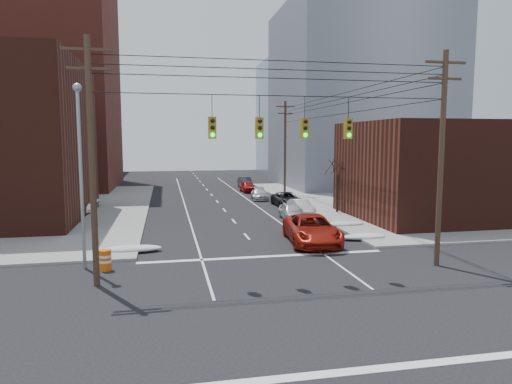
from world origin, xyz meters
name	(u,v)px	position (x,y,z in m)	size (l,w,h in m)	color
ground	(296,295)	(0.00, 0.00, 0.00)	(160.00, 160.00, 0.00)	black
sidewalk_ne	(461,198)	(27.00, 27.00, 0.07)	(40.00, 40.00, 0.15)	gray
building_brick_tall	(18,75)	(-24.00, 48.00, 15.00)	(24.00, 20.00, 30.00)	maroon
building_brick_far	(53,143)	(-26.00, 74.00, 6.00)	(22.00, 18.00, 12.00)	#471D15
building_office	(359,98)	(22.00, 44.00, 12.50)	(22.00, 20.00, 25.00)	gray
building_glass	(314,117)	(24.00, 70.00, 11.00)	(20.00, 18.00, 22.00)	gray
building_storefront	(451,171)	(18.00, 16.00, 4.00)	(16.00, 12.00, 8.00)	#471D15
utility_pole_left	(92,158)	(-8.50, 3.00, 5.78)	(2.20, 0.28, 11.00)	#473323
utility_pole_right	(441,155)	(8.50, 3.00, 5.78)	(2.20, 0.28, 11.00)	#473323
utility_pole_far	(285,146)	(8.50, 34.00, 5.78)	(2.20, 0.28, 11.00)	#473323
traffic_signals	(282,127)	(0.10, 2.97, 7.17)	(17.00, 0.42, 2.02)	black
street_light	(80,160)	(-9.50, 6.00, 5.54)	(0.44, 0.44, 9.32)	gray
bare_tree	(337,188)	(9.59, 20.00, 2.32)	(2.09, 2.20, 4.93)	black
snow_nw	(131,249)	(-7.40, 9.00, 0.21)	(3.50, 1.08, 0.42)	silver
snow_ne	(364,237)	(7.40, 9.50, 0.21)	(3.00, 1.08, 0.42)	silver
snow_east_far	(339,224)	(7.40, 14.00, 0.21)	(4.00, 1.08, 0.42)	silver
red_pickup	(312,229)	(3.71, 9.23, 0.89)	(2.97, 6.44, 1.79)	maroon
parked_car_a	(291,211)	(4.80, 17.93, 0.68)	(1.60, 3.97, 1.35)	silver
parked_car_b	(301,207)	(6.40, 20.48, 0.64)	(1.35, 3.86, 1.27)	silver
parked_car_c	(287,199)	(6.40, 25.17, 0.70)	(2.31, 5.02, 1.39)	black
parked_car_d	(260,194)	(4.80, 30.84, 0.62)	(1.73, 4.25, 1.23)	#B5B5BA
parked_car_e	(248,187)	(4.80, 38.18, 0.69)	(1.63, 4.04, 1.38)	maroon
parked_car_f	(245,182)	(5.28, 43.12, 0.74)	(1.57, 4.52, 1.49)	black
lot_car_a	(67,206)	(-13.77, 23.39, 0.83)	(1.43, 4.10, 1.35)	silver
lot_car_b	(72,200)	(-14.13, 27.40, 0.88)	(2.44, 5.29, 1.47)	#A8A8AD
lot_car_c	(21,204)	(-17.82, 24.69, 0.94)	(2.22, 5.45, 1.58)	black
lot_car_d	(18,198)	(-19.68, 30.25, 0.89)	(1.74, 4.33, 1.48)	silver
construction_barrel	(105,260)	(-8.42, 5.44, 0.54)	(0.77, 0.77, 1.05)	#E1590B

